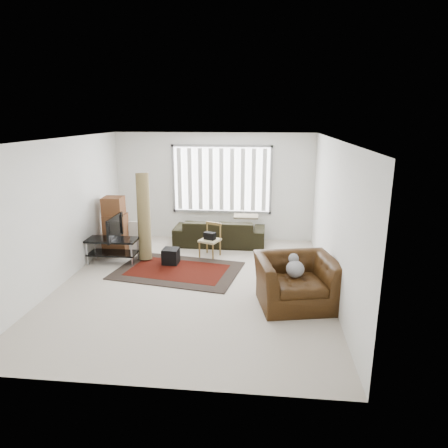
% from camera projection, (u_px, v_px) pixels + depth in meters
% --- Properties ---
extents(room, '(6.00, 6.02, 2.71)m').
position_uv_depth(room, '(199.00, 188.00, 7.60)').
color(room, beige).
rests_on(room, ground).
extents(persian_rug, '(2.72, 2.05, 0.02)m').
position_uv_depth(persian_rug, '(178.00, 270.00, 8.22)').
color(persian_rug, black).
rests_on(persian_rug, ground).
extents(tv_stand, '(1.08, 0.49, 0.54)m').
position_uv_depth(tv_stand, '(112.00, 245.00, 8.59)').
color(tv_stand, black).
rests_on(tv_stand, ground).
extents(tv, '(0.11, 0.88, 0.50)m').
position_uv_depth(tv, '(111.00, 228.00, 8.49)').
color(tv, black).
rests_on(tv, tv_stand).
extents(subwoofer, '(0.34, 0.34, 0.33)m').
position_uv_depth(subwoofer, '(171.00, 256.00, 8.55)').
color(subwoofer, black).
rests_on(subwoofer, persian_rug).
extents(moving_boxes, '(0.56, 0.51, 1.32)m').
position_uv_depth(moving_boxes, '(115.00, 227.00, 9.16)').
color(moving_boxes, brown).
rests_on(moving_boxes, ground).
extents(white_flatpack, '(0.57, 0.22, 0.72)m').
position_uv_depth(white_flatpack, '(132.00, 236.00, 9.34)').
color(white_flatpack, silver).
rests_on(white_flatpack, ground).
extents(rolled_rug, '(0.44, 0.68, 1.91)m').
position_uv_depth(rolled_rug, '(144.00, 217.00, 8.75)').
color(rolled_rug, brown).
rests_on(rolled_rug, ground).
extents(sofa, '(2.21, 0.96, 0.85)m').
position_uv_depth(sofa, '(220.00, 228.00, 9.80)').
color(sofa, black).
rests_on(sofa, ground).
extents(side_chair, '(0.53, 0.53, 0.76)m').
position_uv_depth(side_chair, '(210.00, 238.00, 8.99)').
color(side_chair, tan).
rests_on(side_chair, ground).
extents(armchair, '(1.47, 1.35, 0.94)m').
position_uv_depth(armchair, '(296.00, 278.00, 6.66)').
color(armchair, '#371F0B').
rests_on(armchair, ground).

